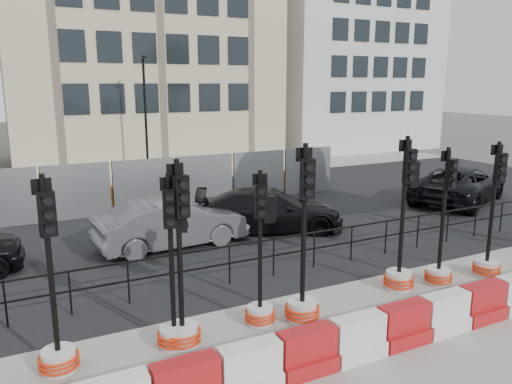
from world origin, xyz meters
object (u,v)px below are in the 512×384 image
traffic_signal_a (57,334)px  car_c (270,210)px  traffic_signal_h (489,250)px  traffic_signal_d (261,289)px

traffic_signal_a → car_c: 9.01m
traffic_signal_a → traffic_signal_h: (10.01, -0.31, 0.00)m
traffic_signal_h → car_c: bearing=132.2°
traffic_signal_a → traffic_signal_h: size_ratio=1.00×
traffic_signal_d → traffic_signal_h: 6.23m
traffic_signal_d → traffic_signal_h: bearing=16.7°
traffic_signal_h → car_c: 6.64m
traffic_signal_h → traffic_signal_d: bearing=-167.2°
car_c → traffic_signal_a: bearing=151.8°
traffic_signal_a → traffic_signal_h: 10.02m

